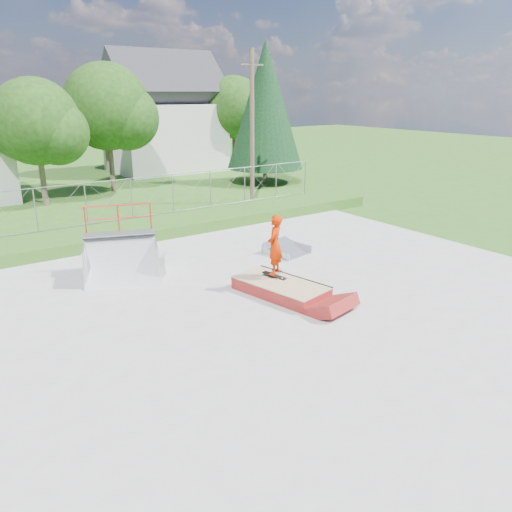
{
  "coord_description": "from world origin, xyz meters",
  "views": [
    {
      "loc": [
        -7.92,
        -10.4,
        5.89
      ],
      "look_at": [
        0.39,
        1.48,
        1.1
      ],
      "focal_mm": 35.0,
      "sensor_mm": 36.0,
      "label": 1
    }
  ],
  "objects_px": {
    "grind_box": "(280,289)",
    "skater": "(275,247)",
    "quarter_pipe": "(120,246)",
    "flat_bank_ramp": "(287,249)"
  },
  "relations": [
    {
      "from": "skater",
      "to": "quarter_pipe",
      "type": "bearing_deg",
      "value": -82.95
    },
    {
      "from": "grind_box",
      "to": "skater",
      "type": "relative_size",
      "value": 1.68
    },
    {
      "from": "grind_box",
      "to": "skater",
      "type": "bearing_deg",
      "value": 65.75
    },
    {
      "from": "quarter_pipe",
      "to": "flat_bank_ramp",
      "type": "xyz_separation_m",
      "value": [
        6.09,
        -1.02,
        -0.95
      ]
    },
    {
      "from": "grind_box",
      "to": "flat_bank_ramp",
      "type": "relative_size",
      "value": 2.17
    },
    {
      "from": "grind_box",
      "to": "flat_bank_ramp",
      "type": "distance_m",
      "value": 4.05
    },
    {
      "from": "quarter_pipe",
      "to": "flat_bank_ramp",
      "type": "height_order",
      "value": "quarter_pipe"
    },
    {
      "from": "grind_box",
      "to": "skater",
      "type": "xyz_separation_m",
      "value": [
        0.1,
        0.44,
        1.18
      ]
    },
    {
      "from": "grind_box",
      "to": "skater",
      "type": "distance_m",
      "value": 1.27
    },
    {
      "from": "grind_box",
      "to": "quarter_pipe",
      "type": "relative_size",
      "value": 1.35
    }
  ]
}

